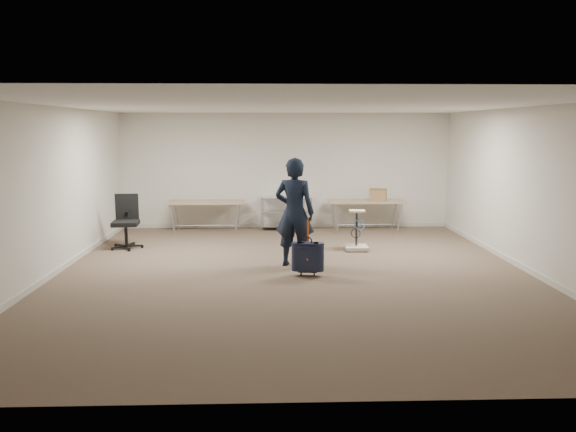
{
  "coord_description": "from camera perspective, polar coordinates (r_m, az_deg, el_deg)",
  "views": [
    {
      "loc": [
        -0.4,
        -9.21,
        2.44
      ],
      "look_at": [
        -0.08,
        0.3,
        0.94
      ],
      "focal_mm": 35.0,
      "sensor_mm": 36.0,
      "label": 1
    }
  ],
  "objects": [
    {
      "name": "equipment_cart",
      "position": [
        11.38,
        6.99,
        -2.41
      ],
      "size": [
        0.46,
        0.46,
        0.82
      ],
      "color": "beige",
      "rests_on": "ground"
    },
    {
      "name": "person",
      "position": [
        9.89,
        0.66,
        0.37
      ],
      "size": [
        0.81,
        0.64,
        1.93
      ],
      "primitive_type": "imported",
      "rotation": [
        0.0,
        0.0,
        2.85
      ],
      "color": "black",
      "rests_on": "ground"
    },
    {
      "name": "office_chair",
      "position": [
        11.96,
        -16.1,
        -1.57
      ],
      "size": [
        0.67,
        0.67,
        1.1
      ],
      "color": "black",
      "rests_on": "ground"
    },
    {
      "name": "folding_table_right",
      "position": [
        13.48,
        7.94,
        1.34
      ],
      "size": [
        1.8,
        0.75,
        0.73
      ],
      "color": "#9B855F",
      "rests_on": "ground"
    },
    {
      "name": "ground",
      "position": [
        9.54,
        0.56,
        -5.89
      ],
      "size": [
        9.0,
        9.0,
        0.0
      ],
      "primitive_type": "plane",
      "color": "#4D3F2F",
      "rests_on": "ground"
    },
    {
      "name": "folding_table_left",
      "position": [
        13.36,
        -8.34,
        1.27
      ],
      "size": [
        1.8,
        0.75,
        0.73
      ],
      "color": "#9B855F",
      "rests_on": "ground"
    },
    {
      "name": "suitcase",
      "position": [
        9.34,
        2.02,
        -4.18
      ],
      "size": [
        0.37,
        0.24,
        0.95
      ],
      "color": "black",
      "rests_on": "ground"
    },
    {
      "name": "cardboard_box",
      "position": [
        13.44,
        9.13,
        2.14
      ],
      "size": [
        0.45,
        0.39,
        0.29
      ],
      "primitive_type": "cube",
      "rotation": [
        0.0,
        0.0,
        -0.29
      ],
      "color": "olive",
      "rests_on": "folding_table_right"
    },
    {
      "name": "room_shell",
      "position": [
        10.87,
        0.25,
        -3.77
      ],
      "size": [
        8.0,
        9.0,
        9.0
      ],
      "color": "beige",
      "rests_on": "ground"
    },
    {
      "name": "wire_shelf",
      "position": [
        13.57,
        -0.2,
        0.47
      ],
      "size": [
        1.22,
        0.47,
        0.8
      ],
      "color": "silver",
      "rests_on": "ground"
    }
  ]
}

